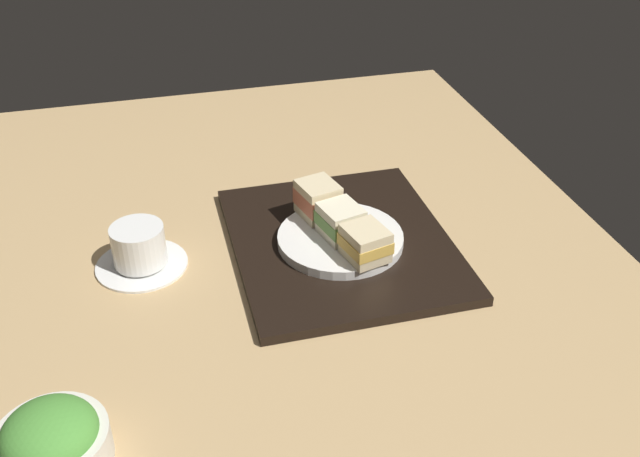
# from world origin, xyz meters

# --- Properties ---
(ground_plane) EXTENTS (1.40, 1.00, 0.03)m
(ground_plane) POSITION_xyz_m (0.00, 0.00, -0.01)
(ground_plane) COLOR tan
(serving_tray) EXTENTS (0.39, 0.33, 0.02)m
(serving_tray) POSITION_xyz_m (0.03, -0.07, 0.01)
(serving_tray) COLOR black
(serving_tray) RESTS_ON ground_plane
(sandwich_plate) EXTENTS (0.19, 0.19, 0.01)m
(sandwich_plate) POSITION_xyz_m (0.02, -0.07, 0.02)
(sandwich_plate) COLOR silver
(sandwich_plate) RESTS_ON serving_tray
(sandwich_near) EXTENTS (0.08, 0.07, 0.05)m
(sandwich_near) POSITION_xyz_m (-0.05, -0.09, 0.05)
(sandwich_near) COLOR beige
(sandwich_near) RESTS_ON sandwich_plate
(sandwich_middle) EXTENTS (0.08, 0.07, 0.05)m
(sandwich_middle) POSITION_xyz_m (0.02, -0.07, 0.06)
(sandwich_middle) COLOR #EFE5C1
(sandwich_middle) RESTS_ON sandwich_plate
(sandwich_far) EXTENTS (0.08, 0.07, 0.06)m
(sandwich_far) POSITION_xyz_m (0.08, -0.05, 0.06)
(sandwich_far) COLOR beige
(sandwich_far) RESTS_ON sandwich_plate
(salad_bowl) EXTENTS (0.12, 0.12, 0.07)m
(salad_bowl) POSITION_xyz_m (-0.29, 0.35, 0.03)
(salad_bowl) COLOR silver
(salad_bowl) RESTS_ON ground_plane
(coffee_cup) EXTENTS (0.14, 0.14, 0.07)m
(coffee_cup) POSITION_xyz_m (0.06, 0.23, 0.03)
(coffee_cup) COLOR white
(coffee_cup) RESTS_ON ground_plane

